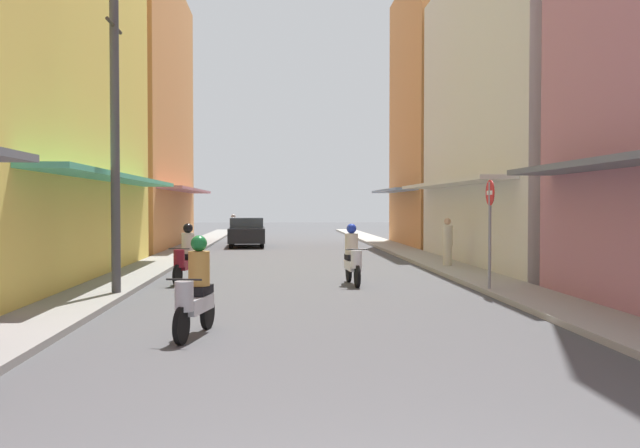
{
  "coord_description": "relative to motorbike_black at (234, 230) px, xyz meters",
  "views": [
    {
      "loc": [
        -0.73,
        -3.53,
        2.05
      ],
      "look_at": [
        0.74,
        19.32,
        1.42
      ],
      "focal_mm": 37.62,
      "sensor_mm": 36.0,
      "label": 1
    }
  ],
  "objects": [
    {
      "name": "motorbike_silver",
      "position": [
        1.11,
        -26.83,
        0.0
      ],
      "size": [
        0.62,
        1.79,
        1.58
      ],
      "color": "black",
      "rests_on": "ground"
    },
    {
      "name": "ground_plane",
      "position": [
        3.11,
        -12.45,
        -0.7
      ],
      "size": [
        111.86,
        111.86,
        0.0
      ],
      "primitive_type": "plane",
      "color": "#4C4C4F"
    },
    {
      "name": "motorbike_maroon",
      "position": [
        -0.01,
        -19.64,
        0.0
      ],
      "size": [
        0.62,
        1.79,
        1.58
      ],
      "color": "black",
      "rests_on": "ground"
    },
    {
      "name": "building_right_mid",
      "position": [
        11.67,
        -14.98,
        4.52
      ],
      "size": [
        7.05,
        12.0,
        10.46
      ],
      "color": "silver",
      "rests_on": "ground"
    },
    {
      "name": "sidewalk_right",
      "position": [
        7.92,
        -12.45,
        -0.64
      ],
      "size": [
        1.51,
        58.84,
        0.12
      ],
      "primitive_type": "cube",
      "color": "#ADA89E",
      "rests_on": "ground"
    },
    {
      "name": "building_right_far",
      "position": [
        11.67,
        -4.3,
        5.83
      ],
      "size": [
        7.05,
        8.31,
        13.08
      ],
      "color": "#D88C4C",
      "rests_on": "ground"
    },
    {
      "name": "utility_pole",
      "position": [
        -1.19,
        -22.3,
        2.68
      ],
      "size": [
        0.2,
        1.2,
        6.61
      ],
      "color": "#4C4C4F",
      "rests_on": "ground"
    },
    {
      "name": "building_left_far",
      "position": [
        -5.44,
        -4.51,
        5.8
      ],
      "size": [
        7.05,
        12.77,
        13.01
      ],
      "color": "#D88C4C",
      "rests_on": "ground"
    },
    {
      "name": "street_sign_no_entry",
      "position": [
        7.32,
        -22.15,
        1.01
      ],
      "size": [
        0.07,
        0.6,
        2.65
      ],
      "color": "gray",
      "rests_on": "ground"
    },
    {
      "name": "motorbike_white",
      "position": [
        4.34,
        -20.19,
        0.0
      ],
      "size": [
        0.55,
        1.81,
        1.58
      ],
      "color": "black",
      "rests_on": "ground"
    },
    {
      "name": "parked_car",
      "position": [
        0.88,
        -3.89,
        0.04
      ],
      "size": [
        1.88,
        4.15,
        1.45
      ],
      "color": "black",
      "rests_on": "ground"
    },
    {
      "name": "pedestrian_crossing",
      "position": [
        7.88,
        -16.11,
        0.12
      ],
      "size": [
        0.34,
        0.34,
        1.65
      ],
      "color": "beige",
      "rests_on": "ground"
    },
    {
      "name": "sidewalk_left",
      "position": [
        -1.69,
        -12.45,
        -0.64
      ],
      "size": [
        1.51,
        58.84,
        0.12
      ],
      "primitive_type": "cube",
      "color": "gray",
      "rests_on": "ground"
    },
    {
      "name": "motorbike_black",
      "position": [
        0.0,
        0.0,
        0.0
      ],
      "size": [
        0.56,
        1.8,
        1.58
      ],
      "color": "black",
      "rests_on": "ground"
    }
  ]
}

